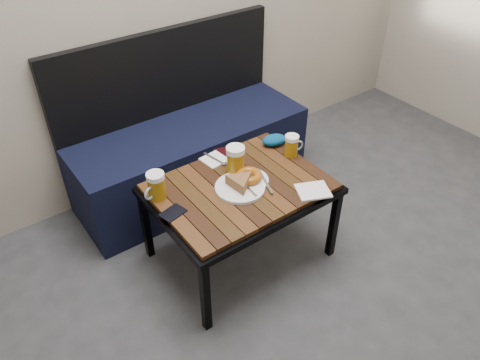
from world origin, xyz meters
TOP-DOWN VIEW (x-y plane):
  - bench at (-0.01, 1.76)m, footprint 1.40×0.50m
  - cafe_table at (-0.11, 1.11)m, footprint 0.84×0.62m
  - beer_mug_left at (-0.47, 1.26)m, footprint 0.13×0.10m
  - beer_mug_centre at (-0.06, 1.20)m, footprint 0.14×0.12m
  - beer_mug_right at (0.26, 1.16)m, footprint 0.11×0.08m
  - plate_pie at (-0.13, 1.08)m, footprint 0.24×0.24m
  - plate_bagel at (-0.06, 1.10)m, footprint 0.19×0.25m
  - napkin_left at (-0.09, 1.35)m, footprint 0.13×0.15m
  - napkin_right at (0.14, 0.87)m, footprint 0.19×0.18m
  - passport_navy at (-0.47, 1.12)m, footprint 0.12×0.10m
  - passport_burgundy at (-0.03, 1.37)m, footprint 0.10×0.12m
  - knit_pouch at (0.24, 1.28)m, footprint 0.15×0.12m

SIDE VIEW (x-z plane):
  - bench at x=-0.01m, z-range -0.20..0.75m
  - cafe_table at x=-0.11m, z-range 0.19..0.66m
  - passport_burgundy at x=-0.03m, z-range 0.47..0.48m
  - passport_navy at x=-0.47m, z-range 0.47..0.48m
  - napkin_left at x=-0.09m, z-range 0.47..0.48m
  - napkin_right at x=0.14m, z-range 0.47..0.48m
  - plate_bagel at x=-0.06m, z-range 0.47..0.52m
  - plate_pie at x=-0.13m, z-range 0.46..0.53m
  - knit_pouch at x=0.24m, z-range 0.47..0.53m
  - beer_mug_right at x=0.26m, z-range 0.47..0.59m
  - beer_mug_left at x=-0.47m, z-range 0.47..0.61m
  - beer_mug_centre at x=-0.06m, z-range 0.47..0.62m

